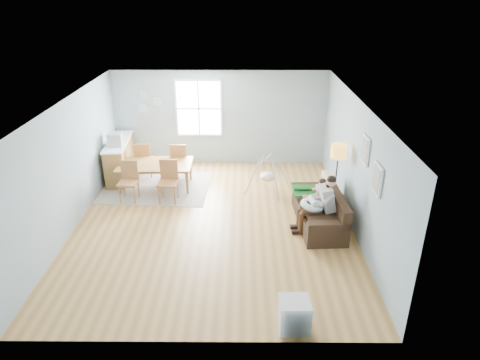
{
  "coord_description": "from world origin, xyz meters",
  "views": [
    {
      "loc": [
        0.63,
        -8.24,
        4.83
      ],
      "look_at": [
        0.58,
        0.07,
        1.0
      ],
      "focal_mm": 32.0,
      "sensor_mm": 36.0,
      "label": 1
    }
  ],
  "objects_px": {
    "toddler": "(318,192)",
    "storage_cube": "(294,315)",
    "chair_nw": "(144,157)",
    "baby_swing": "(267,176)",
    "monitor": "(115,139)",
    "chair_ne": "(179,158)",
    "counter": "(120,159)",
    "floor_lamp": "(338,157)",
    "chair_se": "(168,178)",
    "father": "(320,202)",
    "chair_sw": "(129,178)",
    "sofa": "(321,212)",
    "dining_table": "(156,176)"
  },
  "relations": [
    {
      "from": "chair_nw",
      "to": "counter",
      "type": "xyz_separation_m",
      "value": [
        -0.66,
        0.05,
        -0.05
      ]
    },
    {
      "from": "counter",
      "to": "chair_sw",
      "type": "bearing_deg",
      "value": -66.91
    },
    {
      "from": "chair_ne",
      "to": "counter",
      "type": "relative_size",
      "value": 0.54
    },
    {
      "from": "dining_table",
      "to": "toddler",
      "type": "bearing_deg",
      "value": -23.85
    },
    {
      "from": "chair_se",
      "to": "counter",
      "type": "height_order",
      "value": "counter"
    },
    {
      "from": "sofa",
      "to": "chair_sw",
      "type": "height_order",
      "value": "chair_sw"
    },
    {
      "from": "counter",
      "to": "baby_swing",
      "type": "xyz_separation_m",
      "value": [
        3.96,
        -0.92,
        -0.09
      ]
    },
    {
      "from": "floor_lamp",
      "to": "dining_table",
      "type": "relative_size",
      "value": 0.89
    },
    {
      "from": "father",
      "to": "dining_table",
      "type": "relative_size",
      "value": 0.68
    },
    {
      "from": "floor_lamp",
      "to": "baby_swing",
      "type": "height_order",
      "value": "floor_lamp"
    },
    {
      "from": "toddler",
      "to": "baby_swing",
      "type": "bearing_deg",
      "value": 125.25
    },
    {
      "from": "chair_nw",
      "to": "sofa",
      "type": "bearing_deg",
      "value": -29.59
    },
    {
      "from": "floor_lamp",
      "to": "counter",
      "type": "height_order",
      "value": "floor_lamp"
    },
    {
      "from": "toddler",
      "to": "storage_cube",
      "type": "xyz_separation_m",
      "value": [
        -0.86,
        -3.34,
        -0.42
      ]
    },
    {
      "from": "chair_nw",
      "to": "dining_table",
      "type": "bearing_deg",
      "value": -57.32
    },
    {
      "from": "toddler",
      "to": "storage_cube",
      "type": "relative_size",
      "value": 1.56
    },
    {
      "from": "baby_swing",
      "to": "monitor",
      "type": "bearing_deg",
      "value": 171.55
    },
    {
      "from": "storage_cube",
      "to": "counter",
      "type": "xyz_separation_m",
      "value": [
        -4.11,
        5.7,
        0.26
      ]
    },
    {
      "from": "floor_lamp",
      "to": "dining_table",
      "type": "xyz_separation_m",
      "value": [
        -4.32,
        1.31,
        -1.05
      ]
    },
    {
      "from": "chair_ne",
      "to": "baby_swing",
      "type": "bearing_deg",
      "value": -19.55
    },
    {
      "from": "father",
      "to": "chair_sw",
      "type": "bearing_deg",
      "value": 161.42
    },
    {
      "from": "counter",
      "to": "monitor",
      "type": "distance_m",
      "value": 0.75
    },
    {
      "from": "floor_lamp",
      "to": "chair_se",
      "type": "height_order",
      "value": "floor_lamp"
    },
    {
      "from": "toddler",
      "to": "monitor",
      "type": "xyz_separation_m",
      "value": [
        -4.93,
        2.02,
        0.5
      ]
    },
    {
      "from": "sofa",
      "to": "chair_nw",
      "type": "xyz_separation_m",
      "value": [
        -4.4,
        2.5,
        0.28
      ]
    },
    {
      "from": "storage_cube",
      "to": "baby_swing",
      "type": "height_order",
      "value": "baby_swing"
    },
    {
      "from": "dining_table",
      "to": "chair_sw",
      "type": "distance_m",
      "value": 0.85
    },
    {
      "from": "chair_sw",
      "to": "baby_swing",
      "type": "relative_size",
      "value": 0.82
    },
    {
      "from": "chair_nw",
      "to": "father",
      "type": "bearing_deg",
      "value": -33.06
    },
    {
      "from": "floor_lamp",
      "to": "counter",
      "type": "xyz_separation_m",
      "value": [
        -5.42,
        2.04,
        -0.87
      ]
    },
    {
      "from": "sofa",
      "to": "chair_nw",
      "type": "bearing_deg",
      "value": 150.41
    },
    {
      "from": "counter",
      "to": "father",
      "type": "bearing_deg",
      "value": -29.83
    },
    {
      "from": "floor_lamp",
      "to": "monitor",
      "type": "xyz_separation_m",
      "value": [
        -5.38,
        1.7,
        -0.2
      ]
    },
    {
      "from": "dining_table",
      "to": "chair_ne",
      "type": "relative_size",
      "value": 1.88
    },
    {
      "from": "dining_table",
      "to": "monitor",
      "type": "height_order",
      "value": "monitor"
    },
    {
      "from": "father",
      "to": "chair_nw",
      "type": "bearing_deg",
      "value": 146.94
    },
    {
      "from": "monitor",
      "to": "dining_table",
      "type": "bearing_deg",
      "value": -20.16
    },
    {
      "from": "counter",
      "to": "sofa",
      "type": "bearing_deg",
      "value": -26.7
    },
    {
      "from": "floor_lamp",
      "to": "counter",
      "type": "distance_m",
      "value": 5.86
    },
    {
      "from": "storage_cube",
      "to": "counter",
      "type": "distance_m",
      "value": 7.03
    },
    {
      "from": "chair_ne",
      "to": "chair_sw",
      "type": "bearing_deg",
      "value": -129.26
    },
    {
      "from": "floor_lamp",
      "to": "chair_se",
      "type": "xyz_separation_m",
      "value": [
        -3.87,
        0.63,
        -0.8
      ]
    },
    {
      "from": "sofa",
      "to": "floor_lamp",
      "type": "height_order",
      "value": "floor_lamp"
    },
    {
      "from": "chair_se",
      "to": "baby_swing",
      "type": "distance_m",
      "value": 2.46
    },
    {
      "from": "toddler",
      "to": "chair_nw",
      "type": "xyz_separation_m",
      "value": [
        -4.31,
        2.31,
        -0.11
      ]
    },
    {
      "from": "chair_nw",
      "to": "baby_swing",
      "type": "xyz_separation_m",
      "value": [
        3.3,
        -0.88,
        -0.15
      ]
    },
    {
      "from": "chair_nw",
      "to": "baby_swing",
      "type": "relative_size",
      "value": 0.83
    },
    {
      "from": "sofa",
      "to": "toddler",
      "type": "distance_m",
      "value": 0.45
    },
    {
      "from": "father",
      "to": "chair_ne",
      "type": "bearing_deg",
      "value": 140.47
    },
    {
      "from": "chair_sw",
      "to": "counter",
      "type": "distance_m",
      "value": 1.49
    }
  ]
}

